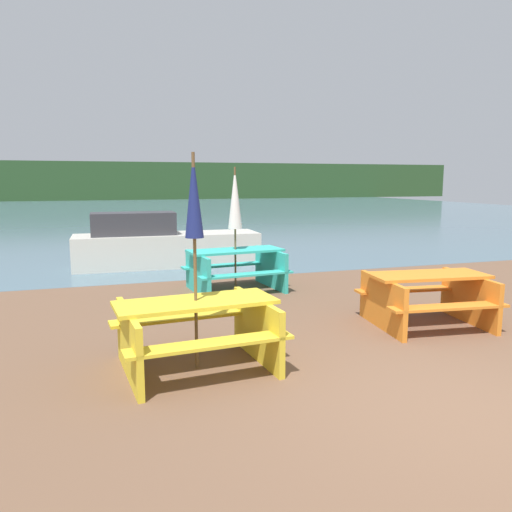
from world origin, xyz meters
TOP-DOWN VIEW (x-y plane):
  - ground_plane at (0.00, 0.00)m, footprint 60.00×60.00m
  - water at (0.00, 31.83)m, footprint 60.00×50.00m
  - far_treeline at (0.00, 51.83)m, footprint 80.00×1.60m
  - picnic_table_yellow at (-2.16, 1.85)m, footprint 1.87×1.52m
  - picnic_table_orange at (1.36, 2.47)m, footprint 1.82×1.56m
  - picnic_table_teal at (-0.66, 5.58)m, footprint 1.92×1.55m
  - umbrella_navy at (-2.16, 1.85)m, footprint 0.20×0.20m
  - umbrella_white at (-0.66, 5.58)m, footprint 0.27×0.27m
  - boat at (-1.64, 8.81)m, footprint 4.50×1.35m

SIDE VIEW (x-z plane):
  - water at x=0.00m, z-range 0.00..0.00m
  - ground_plane at x=0.00m, z-range 0.00..0.00m
  - picnic_table_orange at x=1.36m, z-range 0.07..0.84m
  - picnic_table_teal at x=-0.66m, z-range 0.07..0.87m
  - picnic_table_yellow at x=-2.16m, z-range 0.08..0.87m
  - boat at x=-1.64m, z-range -0.15..1.18m
  - umbrella_white at x=-0.66m, z-range 0.58..2.93m
  - umbrella_navy at x=-2.16m, z-range 0.69..3.09m
  - far_treeline at x=0.00m, z-range 0.00..4.00m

